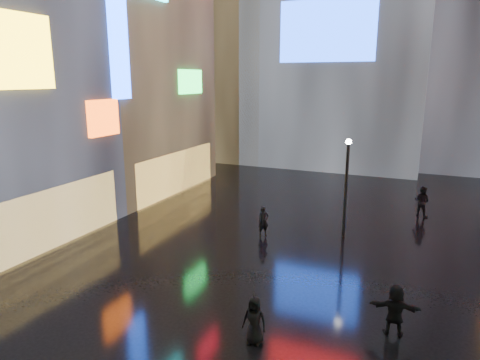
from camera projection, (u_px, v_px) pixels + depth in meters
The scene contains 9 objects.
ground at pixel (302, 242), 21.85m from camera, with size 140.00×140.00×0.00m, color black.
building_left_far at pixel (115, 38), 30.87m from camera, with size 10.28×12.00×22.00m.
tower_flank_left at pixel (232, 30), 43.91m from camera, with size 10.00×10.00×26.00m, color black.
lamp_far at pixel (346, 182), 21.91m from camera, with size 0.30×0.30×5.20m.
pedestrian_4 at pixel (254, 320), 13.34m from camera, with size 0.77×0.50×1.57m, color black.
pedestrian_5 at pixel (395, 310), 13.77m from camera, with size 1.60×0.51×1.72m, color black.
pedestrian_6 at pixel (263, 221), 22.53m from camera, with size 0.59×0.38×1.60m, color black.
pedestrian_7 at pixel (422, 201), 25.75m from camera, with size 0.90×0.70×1.85m, color black.
umbrella_2 at pixel (255, 285), 13.07m from camera, with size 0.90×0.92×0.83m, color black.
Camera 1 is at (5.27, -0.09, 8.14)m, focal length 32.00 mm.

